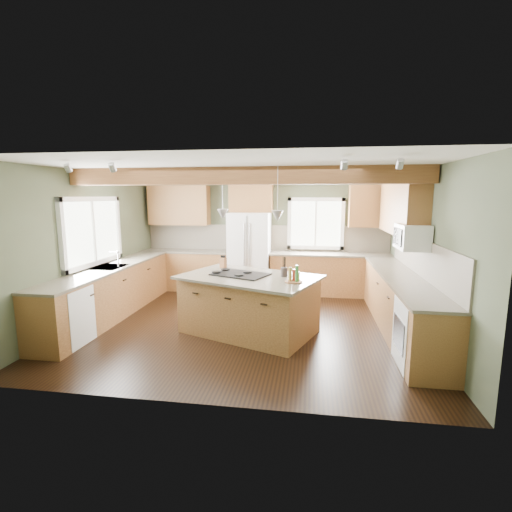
# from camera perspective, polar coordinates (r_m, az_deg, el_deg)

# --- Properties ---
(floor) EXTENTS (5.60, 5.60, 0.00)m
(floor) POSITION_cam_1_polar(r_m,az_deg,el_deg) (6.45, -1.41, -10.43)
(floor) COLOR black
(floor) RESTS_ON ground
(ceiling) EXTENTS (5.60, 5.60, 0.00)m
(ceiling) POSITION_cam_1_polar(r_m,az_deg,el_deg) (6.08, -1.51, 13.29)
(ceiling) COLOR silver
(ceiling) RESTS_ON wall_back
(wall_back) EXTENTS (5.60, 0.00, 5.60)m
(wall_back) POSITION_cam_1_polar(r_m,az_deg,el_deg) (8.59, 1.41, 3.44)
(wall_back) COLOR #414833
(wall_back) RESTS_ON ground
(wall_left) EXTENTS (0.00, 5.00, 5.00)m
(wall_left) POSITION_cam_1_polar(r_m,az_deg,el_deg) (7.16, -24.12, 1.46)
(wall_left) COLOR #414833
(wall_left) RESTS_ON ground
(wall_right) EXTENTS (0.00, 5.00, 5.00)m
(wall_right) POSITION_cam_1_polar(r_m,az_deg,el_deg) (6.29, 24.55, 0.45)
(wall_right) COLOR #414833
(wall_right) RESTS_ON ground
(ceiling_beam) EXTENTS (5.55, 0.26, 0.26)m
(ceiling_beam) POSITION_cam_1_polar(r_m,az_deg,el_deg) (5.75, -2.09, 12.22)
(ceiling_beam) COLOR #5C311A
(ceiling_beam) RESTS_ON ceiling
(soffit_trim) EXTENTS (5.55, 0.20, 0.10)m
(soffit_trim) POSITION_cam_1_polar(r_m,az_deg,el_deg) (8.45, 1.36, 11.77)
(soffit_trim) COLOR #5C311A
(soffit_trim) RESTS_ON ceiling
(backsplash_back) EXTENTS (5.58, 0.03, 0.58)m
(backsplash_back) POSITION_cam_1_polar(r_m,az_deg,el_deg) (8.58, 1.40, 2.84)
(backsplash_back) COLOR brown
(backsplash_back) RESTS_ON wall_back
(backsplash_right) EXTENTS (0.03, 3.70, 0.58)m
(backsplash_right) POSITION_cam_1_polar(r_m,az_deg,el_deg) (6.35, 24.24, -0.28)
(backsplash_right) COLOR brown
(backsplash_right) RESTS_ON wall_right
(base_cab_back_left) EXTENTS (2.02, 0.60, 0.88)m
(base_cab_back_left) POSITION_cam_1_polar(r_m,az_deg,el_deg) (8.83, -10.47, -2.20)
(base_cab_back_left) COLOR brown
(base_cab_back_left) RESTS_ON floor
(counter_back_left) EXTENTS (2.06, 0.64, 0.04)m
(counter_back_left) POSITION_cam_1_polar(r_m,az_deg,el_deg) (8.75, -10.56, 0.76)
(counter_back_left) COLOR #494135
(counter_back_left) RESTS_ON base_cab_back_left
(base_cab_back_right) EXTENTS (2.62, 0.60, 0.88)m
(base_cab_back_right) POSITION_cam_1_polar(r_m,az_deg,el_deg) (8.37, 11.32, -2.85)
(base_cab_back_right) COLOR brown
(base_cab_back_right) RESTS_ON floor
(counter_back_right) EXTENTS (2.66, 0.64, 0.04)m
(counter_back_right) POSITION_cam_1_polar(r_m,az_deg,el_deg) (8.29, 11.42, 0.26)
(counter_back_right) COLOR #494135
(counter_back_right) RESTS_ON base_cab_back_right
(base_cab_left) EXTENTS (0.60, 3.70, 0.88)m
(base_cab_left) POSITION_cam_1_polar(r_m,az_deg,el_deg) (7.21, -21.43, -5.30)
(base_cab_left) COLOR brown
(base_cab_left) RESTS_ON floor
(counter_left) EXTENTS (0.64, 3.74, 0.04)m
(counter_left) POSITION_cam_1_polar(r_m,az_deg,el_deg) (7.11, -21.65, -1.71)
(counter_left) COLOR #494135
(counter_left) RESTS_ON base_cab_left
(base_cab_right) EXTENTS (0.60, 3.70, 0.88)m
(base_cab_right) POSITION_cam_1_polar(r_m,az_deg,el_deg) (6.44, 21.33, -7.00)
(base_cab_right) COLOR brown
(base_cab_right) RESTS_ON floor
(counter_right) EXTENTS (0.64, 3.74, 0.04)m
(counter_right) POSITION_cam_1_polar(r_m,az_deg,el_deg) (6.33, 21.57, -2.99)
(counter_right) COLOR #494135
(counter_right) RESTS_ON base_cab_right
(upper_cab_back_left) EXTENTS (1.40, 0.35, 0.90)m
(upper_cab_back_left) POSITION_cam_1_polar(r_m,az_deg,el_deg) (8.84, -11.74, 7.65)
(upper_cab_back_left) COLOR brown
(upper_cab_back_left) RESTS_ON wall_back
(upper_cab_over_fridge) EXTENTS (0.96, 0.35, 0.70)m
(upper_cab_over_fridge) POSITION_cam_1_polar(r_m,az_deg,el_deg) (8.41, -0.77, 9.12)
(upper_cab_over_fridge) COLOR brown
(upper_cab_over_fridge) RESTS_ON wall_back
(upper_cab_right) EXTENTS (0.35, 2.20, 0.90)m
(upper_cab_right) POSITION_cam_1_polar(r_m,az_deg,el_deg) (7.06, 21.53, 6.82)
(upper_cab_right) COLOR brown
(upper_cab_right) RESTS_ON wall_right
(upper_cab_back_corner) EXTENTS (0.90, 0.35, 0.90)m
(upper_cab_back_corner) POSITION_cam_1_polar(r_m,az_deg,el_deg) (8.40, 17.18, 7.35)
(upper_cab_back_corner) COLOR brown
(upper_cab_back_corner) RESTS_ON wall_back
(window_left) EXTENTS (0.04, 1.60, 1.05)m
(window_left) POSITION_cam_1_polar(r_m,az_deg,el_deg) (7.17, -23.90, 3.49)
(window_left) COLOR white
(window_left) RESTS_ON wall_left
(window_back) EXTENTS (1.10, 0.04, 1.00)m
(window_back) POSITION_cam_1_polar(r_m,az_deg,el_deg) (8.48, 9.17, 4.95)
(window_back) COLOR white
(window_back) RESTS_ON wall_back
(sink) EXTENTS (0.50, 0.65, 0.03)m
(sink) POSITION_cam_1_polar(r_m,az_deg,el_deg) (7.11, -21.65, -1.67)
(sink) COLOR #262628
(sink) RESTS_ON counter_left
(faucet) EXTENTS (0.02, 0.02, 0.28)m
(faucet) POSITION_cam_1_polar(r_m,az_deg,el_deg) (6.99, -20.45, -0.56)
(faucet) COLOR #B2B2B7
(faucet) RESTS_ON sink
(dishwasher) EXTENTS (0.60, 0.60, 0.84)m
(dishwasher) POSITION_cam_1_polar(r_m,az_deg,el_deg) (6.16, -27.39, -8.25)
(dishwasher) COLOR white
(dishwasher) RESTS_ON floor
(oven) EXTENTS (0.60, 0.72, 0.84)m
(oven) POSITION_cam_1_polar(r_m,az_deg,el_deg) (5.24, 24.37, -11.02)
(oven) COLOR white
(oven) RESTS_ON floor
(microwave) EXTENTS (0.40, 0.70, 0.38)m
(microwave) POSITION_cam_1_polar(r_m,az_deg,el_deg) (6.15, 22.86, 2.73)
(microwave) COLOR white
(microwave) RESTS_ON wall_right
(pendant_left) EXTENTS (0.18, 0.18, 0.16)m
(pendant_left) POSITION_cam_1_polar(r_m,az_deg,el_deg) (6.00, -5.13, 6.43)
(pendant_left) COLOR #B2B2B7
(pendant_left) RESTS_ON ceiling
(pendant_right) EXTENTS (0.18, 0.18, 0.16)m
(pendant_right) POSITION_cam_1_polar(r_m,az_deg,el_deg) (5.49, 3.31, 6.19)
(pendant_right) COLOR #B2B2B7
(pendant_right) RESTS_ON ceiling
(refrigerator) EXTENTS (0.90, 0.74, 1.80)m
(refrigerator) POSITION_cam_1_polar(r_m,az_deg,el_deg) (8.31, -0.97, 0.46)
(refrigerator) COLOR white
(refrigerator) RESTS_ON floor
(island) EXTENTS (2.26, 1.83, 0.88)m
(island) POSITION_cam_1_polar(r_m,az_deg,el_deg) (5.98, -1.05, -7.58)
(island) COLOR brown
(island) RESTS_ON floor
(island_top) EXTENTS (2.43, 2.00, 0.04)m
(island_top) POSITION_cam_1_polar(r_m,az_deg,el_deg) (5.86, -1.06, -3.28)
(island_top) COLOR #494135
(island_top) RESTS_ON island
(cooktop) EXTENTS (1.00, 0.84, 0.02)m
(cooktop) POSITION_cam_1_polar(r_m,az_deg,el_deg) (5.94, -2.42, -2.82)
(cooktop) COLOR black
(cooktop) RESTS_ON island_top
(knife_block) EXTENTS (0.13, 0.12, 0.18)m
(knife_block) POSITION_cam_1_polar(r_m,az_deg,el_deg) (6.53, -5.07, -1.03)
(knife_block) COLOR brown
(knife_block) RESTS_ON island_top
(utensil_crock) EXTENTS (0.12, 0.12, 0.14)m
(utensil_crock) POSITION_cam_1_polar(r_m,az_deg,el_deg) (5.82, 4.34, -2.47)
(utensil_crock) COLOR #48403A
(utensil_crock) RESTS_ON island_top
(bottle_tray) EXTENTS (0.34, 0.34, 0.24)m
(bottle_tray) POSITION_cam_1_polar(r_m,az_deg,el_deg) (5.44, 5.85, -2.78)
(bottle_tray) COLOR brown
(bottle_tray) RESTS_ON island_top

